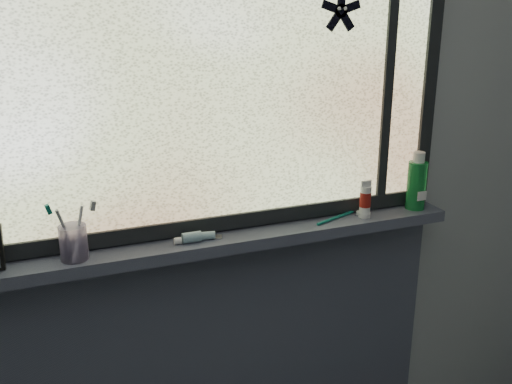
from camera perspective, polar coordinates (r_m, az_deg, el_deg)
name	(u,v)px	position (r m, az deg, el deg)	size (l,w,h in m)	color
wall_back	(222,162)	(1.87, -3.45, 3.05)	(3.00, 0.01, 2.50)	#9EA3A8
windowsill	(230,241)	(1.88, -2.60, -4.88)	(1.62, 0.14, 0.04)	#44485B
sill_apron	(227,364)	(2.18, -2.92, -16.79)	(1.62, 0.02, 0.98)	#44485B
window_pane	(222,76)	(1.80, -3.39, 11.54)	(1.50, 0.01, 1.00)	silver
frame_bottom	(225,222)	(1.91, -3.09, -2.97)	(1.60, 0.03, 0.05)	black
frame_right	(430,67)	(2.16, 17.01, 11.89)	(0.05, 0.03, 1.10)	black
frame_mullion	(388,69)	(2.06, 13.08, 11.93)	(0.04, 0.03, 1.00)	black
starfish_sticker	(341,11)	(1.94, 8.49, 17.48)	(0.15, 0.02, 0.15)	black
toothpaste_tube	(198,236)	(1.83, -5.84, -4.43)	(0.19, 0.04, 0.03)	silver
toothbrush_cup	(74,243)	(1.76, -17.78, -4.83)	(0.08, 0.08, 0.11)	#B29FD2
toothbrush_lying	(336,217)	(2.03, 7.97, -2.49)	(0.23, 0.02, 0.02)	#0B6658
mouthwash_bottle	(417,181)	(2.17, 15.79, 1.11)	(0.07, 0.07, 0.18)	green
cream_tube	(365,198)	(2.04, 10.88, -0.57)	(0.04, 0.04, 0.10)	silver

